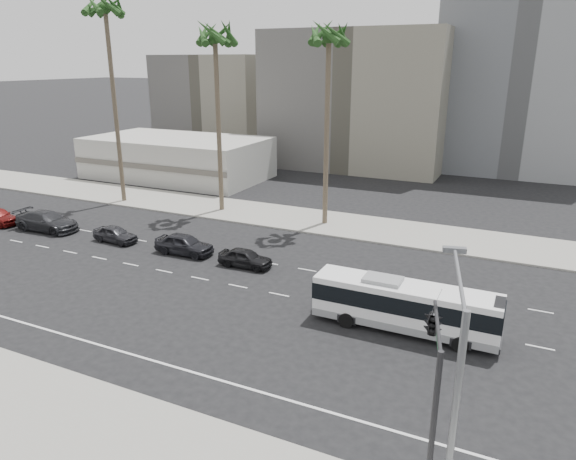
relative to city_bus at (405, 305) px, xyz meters
The scene contains 17 objects.
ground 5.48m from the city_bus, 167.45° to the left, with size 700.00×700.00×0.00m, color black.
sidewalk_north 17.48m from the city_bus, 107.18° to the left, with size 120.00×7.00×0.15m, color gray.
commercial_low 44.41m from the city_bus, 142.33° to the left, with size 22.00×12.16×5.00m.
midrise_beige_west 49.80m from the city_bus, 110.38° to the left, with size 24.00×18.00×18.00m, color #615F59.
midrise_gray_center 54.45m from the city_bus, 86.93° to the left, with size 20.00×20.00×26.00m, color slate.
midrise_beige_far 67.18m from the city_bus, 130.15° to the left, with size 18.00×16.00×15.00m, color #615F59.
civic_tower 254.00m from the city_bus, 91.63° to the left, with size 42.00×42.00×129.00m.
city_bus is the anchor object (origin of this frame).
car_a 13.18m from the city_bus, 160.65° to the left, with size 3.93×1.58×1.34m, color black.
car_b 18.52m from the city_bus, 165.46° to the left, with size 4.63×1.86×1.58m, color black.
car_c 25.09m from the city_bus, 169.57° to the left, with size 3.91×1.57×1.33m, color #262629.
car_d 32.49m from the city_bus, behind, with size 5.85×2.38×1.70m, color #26272A.
streetlight_corner 13.11m from the city_bus, 71.57° to the right, with size 1.31×3.81×8.26m.
traffic_signal 10.69m from the city_bus, 72.98° to the right, with size 2.99×4.06×6.41m.
palm_near 24.17m from the city_bus, 123.97° to the left, with size 5.11×5.11×17.21m.
palm_mid 30.60m from the city_bus, 143.44° to the left, with size 5.65×5.65×17.44m.
palm_far 39.84m from the city_bus, 155.87° to the left, with size 5.90×5.90×20.26m.
Camera 1 is at (10.27, -26.89, 14.06)m, focal length 32.45 mm.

